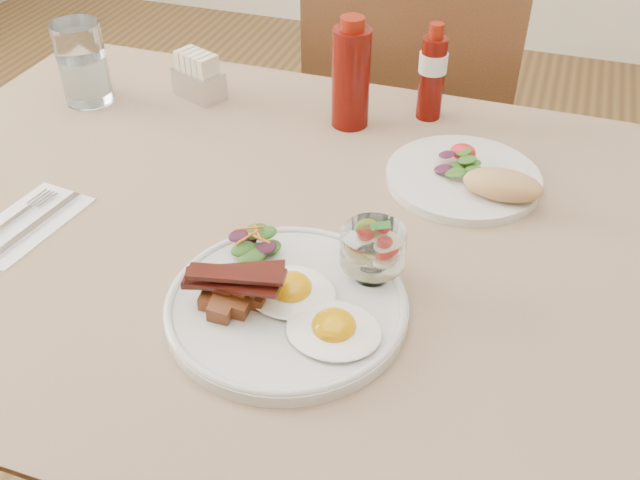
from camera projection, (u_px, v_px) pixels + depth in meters
table at (312, 277)px, 1.01m from camera, size 1.33×0.88×0.75m
chair_far at (411, 137)px, 1.59m from camera, size 0.42×0.42×0.93m
main_plate at (287, 307)px, 0.82m from camera, size 0.28×0.28×0.02m
fried_eggs at (312, 309)px, 0.79m from camera, size 0.18×0.14×0.03m
bacon_potato_pile at (233, 290)px, 0.79m from camera, size 0.12×0.08×0.05m
side_salad at (255, 245)px, 0.87m from camera, size 0.06×0.06×0.04m
fruit_cup at (373, 248)px, 0.82m from camera, size 0.08×0.08×0.08m
second_plate at (472, 178)px, 1.02m from camera, size 0.23×0.22×0.06m
ketchup_bottle at (351, 76)px, 1.12m from camera, size 0.08×0.08×0.18m
hot_sauce_bottle at (432, 73)px, 1.14m from camera, size 0.05×0.05×0.16m
sugar_caddy at (199, 78)px, 1.23m from camera, size 0.10×0.08×0.08m
water_glass at (84, 68)px, 1.20m from camera, size 0.08×0.08×0.14m
napkin_cutlery at (26, 224)px, 0.96m from camera, size 0.12×0.18×0.01m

